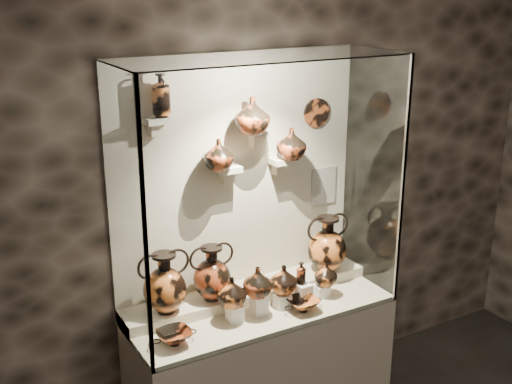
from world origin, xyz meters
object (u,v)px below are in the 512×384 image
amphora_left (165,283)px  kylix_right (303,303)px  amphora_right (327,244)px  ovoid_vase_c (291,144)px  kylix_left (174,336)px  lekythos_tall (161,92)px  jug_c (284,279)px  amphora_mid (212,273)px  lekythos_small (301,272)px  jug_e (326,274)px  ovoid_vase_b (252,115)px  jug_b (258,282)px  jug_a (232,292)px  ovoid_vase_a (219,154)px

amphora_left → kylix_right: size_ratio=1.51×
amphora_right → ovoid_vase_c: ovoid_vase_c is taller
kylix_left → lekythos_tall: 1.38m
amphora_left → jug_c: (0.73, -0.17, -0.08)m
amphora_mid → lekythos_small: bearing=-2.7°
jug_e → ovoid_vase_b: size_ratio=0.70×
jug_b → ovoid_vase_b: size_ratio=0.86×
jug_c → lekythos_tall: 1.39m
jug_c → kylix_right: size_ratio=0.73×
jug_b → lekythos_small: jug_b is taller
kylix_right → jug_a: bearing=144.8°
jug_a → kylix_right: (0.44, -0.11, -0.14)m
lekythos_small → ovoid_vase_c: size_ratio=0.82×
ovoid_vase_c → ovoid_vase_a: bearing=-165.0°
kylix_left → jug_a: bearing=-6.0°
kylix_right → ovoid_vase_b: size_ratio=1.13×
lekythos_small → lekythos_tall: (-0.79, 0.26, 1.17)m
amphora_right → jug_b: 0.69m
amphora_mid → jug_e: size_ratio=2.26×
amphora_left → jug_a: (0.35, -0.19, -0.07)m
kylix_right → jug_e: bearing=0.0°
jug_b → amphora_mid: bearing=152.3°
amphora_left → lekythos_small: bearing=10.0°
lekythos_small → lekythos_tall: bearing=141.4°
lekythos_small → lekythos_tall: size_ratio=0.60×
amphora_mid → jug_a: size_ratio=1.89×
jug_c → lekythos_small: bearing=19.3°
lekythos_tall → ovoid_vase_c: bearing=-5.0°
jug_c → jug_e: jug_c is taller
amphora_right → amphora_left: bearing=-168.0°
lekythos_small → kylix_left: (-0.91, -0.09, -0.15)m
ovoid_vase_b → ovoid_vase_c: size_ratio=1.11×
amphora_right → jug_e: amphora_right is taller
kylix_left → jug_e: bearing=-13.3°
jug_e → ovoid_vase_c: bearing=111.4°
jug_a → jug_b: 0.17m
jug_a → amphora_mid: bearing=93.5°
amphora_left → jug_b: 0.56m
ovoid_vase_b → ovoid_vase_c: (0.29, 0.01, -0.21)m
lekythos_tall → ovoid_vase_b: 0.59m
ovoid_vase_a → amphora_right: bearing=-23.0°
jug_a → jug_c: 0.38m
lekythos_small → ovoid_vase_c: ovoid_vase_c is taller
amphora_mid → lekythos_small: 0.57m
ovoid_vase_b → jug_b: bearing=-100.0°
ovoid_vase_b → kylix_right: bearing=-50.9°
amphora_mid → ovoid_vase_b: (0.31, 0.04, 0.95)m
jug_a → lekythos_tall: 1.25m
jug_c → ovoid_vase_a: bearing=163.4°
jug_e → kylix_right: bearing=-161.6°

